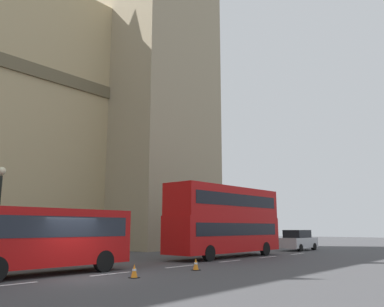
{
  "coord_description": "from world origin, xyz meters",
  "views": [
    {
      "loc": [
        -9.73,
        -14.89,
        2.06
      ],
      "look_at": [
        12.65,
        4.77,
        7.72
      ],
      "focal_mm": 36.59,
      "sensor_mm": 36.0,
      "label": 1
    }
  ],
  "objects_px": {
    "double_decker_bus": "(226,218)",
    "traffic_cone_middle": "(196,264)",
    "sedan_lead": "(298,240)",
    "traffic_cone_west": "(134,271)"
  },
  "relations": [
    {
      "from": "double_decker_bus",
      "to": "traffic_cone_middle",
      "type": "xyz_separation_m",
      "value": [
        -7.81,
        -3.89,
        -2.43
      ]
    },
    {
      "from": "double_decker_bus",
      "to": "sedan_lead",
      "type": "xyz_separation_m",
      "value": [
        11.31,
        0.09,
        -1.8
      ]
    },
    {
      "from": "traffic_cone_west",
      "to": "traffic_cone_middle",
      "type": "xyz_separation_m",
      "value": [
        3.97,
        0.04,
        0.0
      ]
    },
    {
      "from": "sedan_lead",
      "to": "traffic_cone_west",
      "type": "xyz_separation_m",
      "value": [
        -23.09,
        -4.01,
        -0.63
      ]
    },
    {
      "from": "traffic_cone_west",
      "to": "sedan_lead",
      "type": "bearing_deg",
      "value": 9.86
    },
    {
      "from": "sedan_lead",
      "to": "traffic_cone_west",
      "type": "relative_size",
      "value": 7.59
    },
    {
      "from": "traffic_cone_middle",
      "to": "sedan_lead",
      "type": "bearing_deg",
      "value": 11.75
    },
    {
      "from": "sedan_lead",
      "to": "traffic_cone_west",
      "type": "height_order",
      "value": "sedan_lead"
    },
    {
      "from": "double_decker_bus",
      "to": "traffic_cone_middle",
      "type": "height_order",
      "value": "double_decker_bus"
    },
    {
      "from": "double_decker_bus",
      "to": "traffic_cone_west",
      "type": "bearing_deg",
      "value": -161.58
    }
  ]
}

